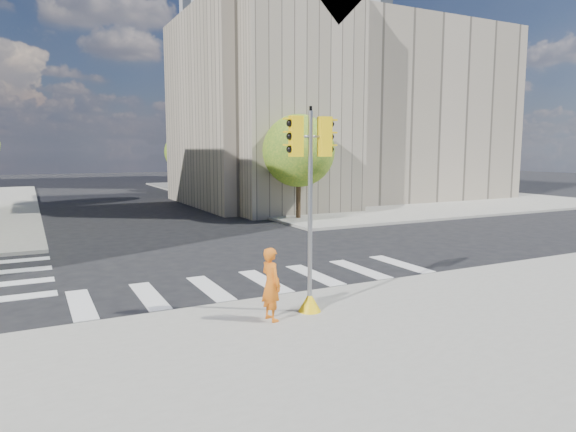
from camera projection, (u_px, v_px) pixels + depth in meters
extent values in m
plane|color=black|center=(244.00, 268.00, 17.97)|extent=(160.00, 160.00, 0.00)
cube|color=gray|center=(501.00, 404.00, 8.23)|extent=(30.00, 14.00, 0.15)
cube|color=gray|center=(334.00, 191.00, 49.93)|extent=(28.00, 40.00, 0.15)
cube|color=gray|center=(343.00, 115.00, 42.38)|extent=(26.00, 14.00, 14.00)
cube|color=gray|center=(283.00, 106.00, 34.37)|extent=(8.00, 8.00, 14.00)
cube|color=#9EA0A3|center=(280.00, 61.00, 63.05)|extent=(20.00, 18.00, 30.00)
cylinder|color=#382616|center=(298.00, 200.00, 30.02)|extent=(0.28, 0.28, 2.38)
sphere|color=#2E6E1F|center=(299.00, 151.00, 29.65)|extent=(4.20, 4.20, 4.20)
cylinder|color=#382616|center=(227.00, 186.00, 40.63)|extent=(0.28, 0.28, 2.52)
sphere|color=#2E6E1F|center=(227.00, 147.00, 40.23)|extent=(4.60, 4.60, 4.60)
cylinder|color=#382616|center=(186.00, 180.00, 51.25)|extent=(0.28, 0.28, 2.27)
sphere|color=#2E6E1F|center=(185.00, 152.00, 50.90)|extent=(4.00, 4.00, 4.00)
cylinder|color=black|center=(276.00, 149.00, 33.40)|extent=(0.12, 0.12, 8.00)
cube|color=black|center=(276.00, 86.00, 32.89)|extent=(0.35, 0.18, 0.22)
cylinder|color=black|center=(209.00, 149.00, 45.78)|extent=(0.12, 0.12, 8.00)
cube|color=black|center=(208.00, 104.00, 45.27)|extent=(0.35, 0.18, 0.22)
cone|color=yellow|center=(310.00, 301.00, 12.66)|extent=(0.56, 0.56, 0.50)
cylinder|color=gray|center=(310.00, 214.00, 12.38)|extent=(0.11, 0.11, 4.88)
cylinder|color=black|center=(311.00, 109.00, 12.06)|extent=(0.07, 0.07, 0.12)
cylinder|color=gray|center=(311.00, 137.00, 12.14)|extent=(0.90, 0.10, 0.06)
cube|color=yellow|center=(296.00, 136.00, 11.99)|extent=(0.31, 0.23, 0.95)
cube|color=yellow|center=(325.00, 137.00, 12.30)|extent=(0.31, 0.23, 0.95)
imported|color=orange|center=(271.00, 284.00, 11.93)|extent=(0.49, 0.68, 1.73)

